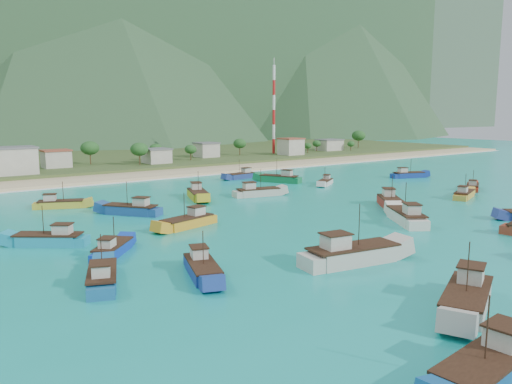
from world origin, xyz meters
TOP-DOWN VIEW (x-y plane):
  - ground at (0.00, 0.00)m, footprint 600.00×600.00m
  - beach at (0.00, 79.00)m, footprint 400.00×18.00m
  - land at (0.00, 140.00)m, footprint 400.00×110.00m
  - surf_line at (0.00, 69.50)m, footprint 400.00×2.50m
  - village at (4.27, 102.32)m, footprint 221.60×29.29m
  - vegetation at (3.51, 103.87)m, footprint 279.04×25.07m
  - radio_tower at (82.11, 108.00)m, footprint 1.20×1.20m
  - boat_0 at (-37.34, -10.15)m, footprint 6.60×10.67m
  - boat_3 at (26.88, 0.67)m, footprint 10.36×11.44m
  - boat_5 at (-18.88, 25.35)m, footprint 9.52×11.09m
  - boat_7 at (13.20, 28.12)m, footprint 11.70×5.74m
  - boat_9 at (69.80, 28.06)m, footprint 10.84×6.49m
  - boat_10 at (0.26, 33.31)m, footprint 7.20×11.97m
  - boat_11 at (32.52, 43.39)m, footprint 8.49×12.18m
  - boat_12 at (39.21, 32.11)m, footprint 8.78×6.97m
  - boat_14 at (-27.98, 40.46)m, footprint 10.21×6.66m
  - boat_15 at (-31.90, 1.00)m, footprint 8.38×8.73m
  - boat_16 at (62.38, 3.19)m, footprint 9.37×6.76m
  - boat_18 at (-15.39, 9.57)m, footprint 11.29×5.74m
  - boat_21 at (49.41, -2.26)m, footprint 10.39×6.18m
  - boat_22 at (-26.63, -14.04)m, footprint 6.26×10.63m
  - boat_24 at (-22.12, -46.93)m, footprint 12.21×4.50m
  - boat_25 at (17.12, -10.57)m, footprint 10.19×12.50m
  - boat_26 at (28.52, 56.42)m, footprint 10.50×3.96m
  - boat_27 at (-10.94, -38.57)m, footprint 13.01×8.52m
  - boat_28 at (-8.84, -21.43)m, footprint 14.31×6.42m
  - boat_30 at (-37.49, 11.15)m, footprint 10.37×9.06m

SIDE VIEW (x-z plane):
  - ground at x=0.00m, z-range 0.00..0.00m
  - beach at x=0.00m, z-range -0.60..0.60m
  - land at x=0.00m, z-range -1.20..1.20m
  - surf_line at x=0.00m, z-range -0.04..0.04m
  - boat_12 at x=39.21m, z-range -2.05..3.15m
  - boat_16 at x=62.38m, z-range -2.12..3.31m
  - boat_15 at x=-31.90m, z-range -2.15..3.37m
  - boat_14 at x=-27.98m, z-range -2.25..3.58m
  - boat_21 at x=49.41m, z-range -2.27..3.63m
  - boat_22 at x=-26.63m, z-range -2.31..3.72m
  - boat_26 at x=28.52m, z-range -2.32..3.74m
  - boat_0 at x=-37.34m, z-range -2.32..3.75m
  - boat_9 at x=69.80m, z-range -2.35..3.80m
  - boat_30 at x=-37.49m, z-range -2.40..3.91m
  - boat_18 at x=-15.39m, z-range -2.43..3.97m
  - boat_7 at x=13.20m, z-range -2.51..4.14m
  - boat_5 at x=-18.88m, z-range -2.53..4.18m
  - boat_10 at x=0.26m, z-range -2.56..4.24m
  - boat_11 at x=32.52m, z-range -2.63..4.39m
  - boat_3 at x=26.88m, z-range -2.64..4.42m
  - boat_24 at x=-22.12m, z-range -2.64..4.43m
  - boat_27 at x=-10.94m, z-range -2.76..4.68m
  - boat_25 at x=17.12m, z-range -2.76..4.68m
  - boat_28 at x=-8.84m, z-range -2.99..5.17m
  - village at x=4.27m, z-range 0.99..8.49m
  - vegetation at x=3.51m, z-range 0.68..9.88m
  - radio_tower at x=82.11m, z-range 1.60..39.66m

